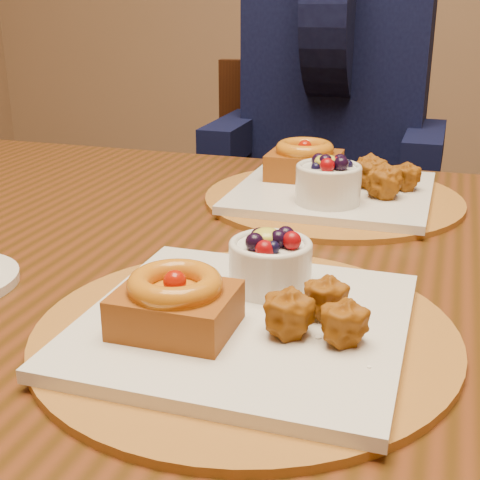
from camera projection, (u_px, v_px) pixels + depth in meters
name	position (u px, v px, depth m)	size (l,w,h in m)	color
dining_table	(298.00, 310.00, 0.82)	(1.60, 0.90, 0.76)	#38210A
place_setting_near	(244.00, 313.00, 0.60)	(0.38, 0.38, 0.08)	brown
place_setting_far	(331.00, 185.00, 0.98)	(0.38, 0.38, 0.09)	brown
chair_far	(295.00, 233.00, 1.64)	(0.47, 0.47, 0.89)	black
diner	(337.00, 80.00, 1.52)	(0.49, 0.48, 0.81)	black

